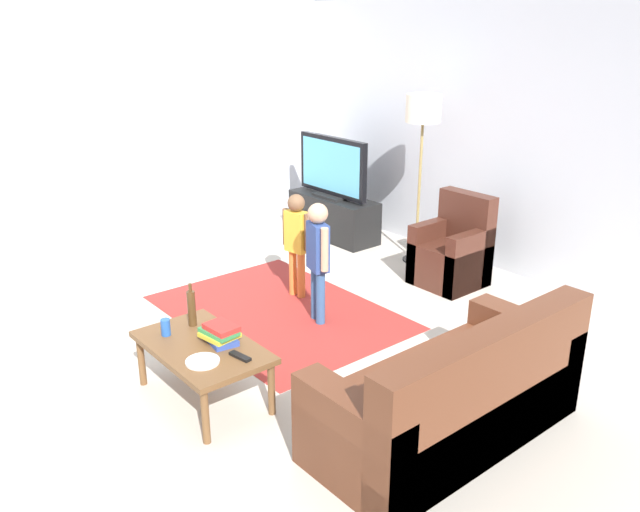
{
  "coord_description": "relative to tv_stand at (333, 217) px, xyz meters",
  "views": [
    {
      "loc": [
        3.89,
        -2.62,
        2.5
      ],
      "look_at": [
        0.0,
        0.6,
        0.65
      ],
      "focal_mm": 36.61,
      "sensor_mm": 36.0,
      "label": 1
    }
  ],
  "objects": [
    {
      "name": "ground",
      "position": [
        1.8,
        -2.3,
        -0.24
      ],
      "size": [
        7.8,
        7.8,
        0.0
      ],
      "primitive_type": "plane",
      "color": "beige"
    },
    {
      "name": "wall_back",
      "position": [
        1.8,
        0.7,
        1.11
      ],
      "size": [
        6.0,
        0.12,
        2.7
      ],
      "primitive_type": "cube",
      "color": "silver",
      "rests_on": "ground"
    },
    {
      "name": "wall_left",
      "position": [
        -1.2,
        -2.3,
        1.11
      ],
      "size": [
        0.12,
        6.0,
        2.7
      ],
      "primitive_type": "cube",
      "color": "silver",
      "rests_on": "ground"
    },
    {
      "name": "area_rug",
      "position": [
        1.34,
        -1.79,
        -0.24
      ],
      "size": [
        2.2,
        1.6,
        0.01
      ],
      "primitive_type": "cube",
      "color": "#9E2D28",
      "rests_on": "ground"
    },
    {
      "name": "tv_stand",
      "position": [
        0.0,
        0.0,
        0.0
      ],
      "size": [
        1.2,
        0.44,
        0.5
      ],
      "color": "black",
      "rests_on": "ground"
    },
    {
      "name": "tv",
      "position": [
        -0.0,
        -0.02,
        0.6
      ],
      "size": [
        1.1,
        0.28,
        0.71
      ],
      "color": "black",
      "rests_on": "tv_stand"
    },
    {
      "name": "couch",
      "position": [
        3.57,
        -2.07,
        0.05
      ],
      "size": [
        0.8,
        1.8,
        0.86
      ],
      "color": "brown",
      "rests_on": "ground"
    },
    {
      "name": "armchair",
      "position": [
        1.87,
        -0.04,
        0.05
      ],
      "size": [
        0.6,
        0.6,
        0.9
      ],
      "color": "#472319",
      "rests_on": "ground"
    },
    {
      "name": "floor_lamp",
      "position": [
        1.2,
        0.15,
        1.3
      ],
      "size": [
        0.36,
        0.36,
        1.78
      ],
      "color": "#262626",
      "rests_on": "ground"
    },
    {
      "name": "child_near_tv",
      "position": [
        1.14,
        -1.43,
        0.36
      ],
      "size": [
        0.33,
        0.16,
        1.0
      ],
      "color": "orange",
      "rests_on": "ground"
    },
    {
      "name": "child_center",
      "position": [
        1.69,
        -1.63,
        0.4
      ],
      "size": [
        0.34,
        0.19,
        1.06
      ],
      "color": "#33598C",
      "rests_on": "ground"
    },
    {
      "name": "coffee_table",
      "position": [
        2.15,
        -3.02,
        0.13
      ],
      "size": [
        1.0,
        0.6,
        0.42
      ],
      "color": "brown",
      "rests_on": "ground"
    },
    {
      "name": "book_stack",
      "position": [
        2.2,
        -2.91,
        0.24
      ],
      "size": [
        0.3,
        0.23,
        0.13
      ],
      "color": "#334CA5",
      "rests_on": "coffee_table"
    },
    {
      "name": "bottle",
      "position": [
        1.85,
        -2.92,
        0.31
      ],
      "size": [
        0.06,
        0.06,
        0.32
      ],
      "color": "#4C3319",
      "rests_on": "coffee_table"
    },
    {
      "name": "tv_remote",
      "position": [
        2.47,
        -2.92,
        0.19
      ],
      "size": [
        0.18,
        0.08,
        0.02
      ],
      "primitive_type": "cube",
      "rotation": [
        0.0,
        0.0,
        0.16
      ],
      "color": "black",
      "rests_on": "coffee_table"
    },
    {
      "name": "soda_can",
      "position": [
        1.87,
        -3.14,
        0.24
      ],
      "size": [
        0.07,
        0.07,
        0.12
      ],
      "primitive_type": "cylinder",
      "color": "#2659B2",
      "rests_on": "coffee_table"
    },
    {
      "name": "plate",
      "position": [
        2.37,
        -3.14,
        0.18
      ],
      "size": [
        0.22,
        0.22,
        0.02
      ],
      "color": "white",
      "rests_on": "coffee_table"
    }
  ]
}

